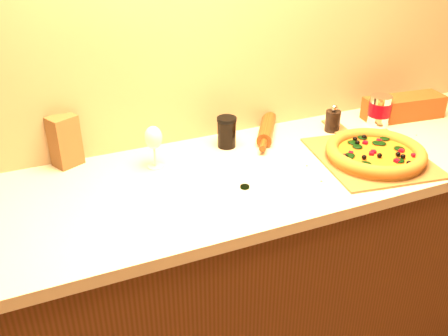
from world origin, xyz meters
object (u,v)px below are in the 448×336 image
dark_jar (227,132)px  pizza (376,153)px  coffee_canister (380,110)px  wine_glass (153,139)px  pizza_peel (369,155)px  rolling_pin (267,126)px  pepper_grinder (333,120)px

dark_jar → pizza: bearing=-36.2°
coffee_canister → dark_jar: bearing=174.8°
pizza → coffee_canister: bearing=49.6°
wine_glass → pizza_peel: bearing=-17.6°
coffee_canister → pizza: bearing=-130.4°
wine_glass → dark_jar: (0.30, 0.05, -0.05)m
wine_glass → dark_jar: 0.31m
rolling_pin → coffee_canister: size_ratio=2.91×
pepper_grinder → rolling_pin: pepper_grinder is taller
coffee_canister → dark_jar: (-0.66, 0.06, -0.01)m
pizza → wine_glass: 0.79m
pizza_peel → coffee_canister: size_ratio=4.74×
wine_glass → rolling_pin: bearing=11.3°
pepper_grinder → wine_glass: wine_glass is taller
pizza_peel → coffee_canister: (0.22, 0.23, 0.06)m
coffee_canister → dark_jar: coffee_canister is taller
rolling_pin → coffee_canister: 0.48m
pizza_peel → wine_glass: wine_glass is taller
wine_glass → dark_jar: wine_glass is taller
pepper_grinder → dark_jar: 0.45m
dark_jar → coffee_canister: bearing=-5.2°
pizza_peel → pizza: 0.05m
pizza_peel → pepper_grinder: (0.01, 0.25, 0.04)m
pepper_grinder → rolling_pin: bearing=160.8°
pepper_grinder → pizza_peel: bearing=-91.7°
coffee_canister → pizza_peel: bearing=-134.4°
pizza_peel → wine_glass: 0.78m
coffee_canister → wine_glass: 0.96m
rolling_pin → wine_glass: wine_glass is taller
rolling_pin → wine_glass: size_ratio=2.35×
coffee_canister → wine_glass: bearing=179.4°
pizza → pepper_grinder: 0.28m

